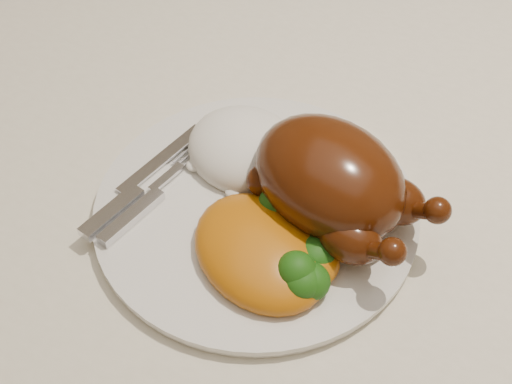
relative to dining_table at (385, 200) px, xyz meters
The scene contains 7 objects.
dining_table is the anchor object (origin of this frame).
tablecloth 0.07m from the dining_table, ahead, with size 1.73×1.03×0.18m.
dinner_plate 0.21m from the dining_table, 113.93° to the right, with size 0.28×0.28×0.01m, color silver.
roast_chicken 0.21m from the dining_table, 95.28° to the right, with size 0.19×0.14×0.09m.
rice_mound 0.20m from the dining_table, 134.12° to the right, with size 0.13×0.12×0.06m.
mac_and_cheese 0.24m from the dining_table, 98.27° to the right, with size 0.16×0.15×0.05m.
cutlery 0.29m from the dining_table, 128.73° to the right, with size 0.04×0.16×0.01m.
Camera 1 is at (0.13, -0.51, 1.27)m, focal length 50.00 mm.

